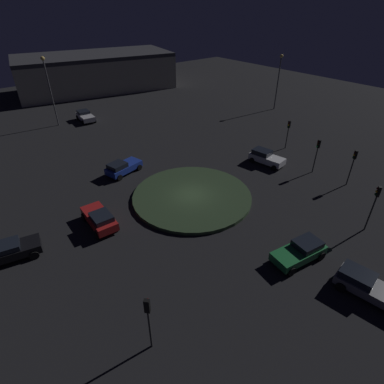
{
  "coord_description": "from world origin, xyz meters",
  "views": [
    {
      "loc": [
        19.76,
        -16.23,
        16.97
      ],
      "look_at": [
        0.0,
        0.0,
        0.64
      ],
      "focal_mm": 28.9,
      "sensor_mm": 36.0,
      "label": 1
    }
  ],
  "objects_px": {
    "car_grey": "(369,286)",
    "car_black": "(8,251)",
    "car_blue": "(123,167)",
    "car_silver": "(85,116)",
    "car_red": "(100,218)",
    "car_white": "(266,157)",
    "traffic_light_southeast": "(148,314)",
    "streetlamp_northwest": "(279,74)",
    "streetlamp_west": "(48,81)",
    "traffic_light_northeast": "(353,161)",
    "car_green": "(300,251)",
    "traffic_light_north": "(288,129)",
    "store_building": "(96,72)",
    "traffic_light_north_near": "(317,150)",
    "traffic_light_northeast_near": "(375,200)"
  },
  "relations": [
    {
      "from": "car_grey",
      "to": "car_black",
      "type": "xyz_separation_m",
      "value": [
        -18.73,
        -17.59,
        -0.0
      ]
    },
    {
      "from": "car_blue",
      "to": "car_silver",
      "type": "distance_m",
      "value": 19.56
    },
    {
      "from": "car_red",
      "to": "car_white",
      "type": "height_order",
      "value": "car_white"
    },
    {
      "from": "traffic_light_southeast",
      "to": "streetlamp_northwest",
      "type": "distance_m",
      "value": 46.94
    },
    {
      "from": "streetlamp_west",
      "to": "traffic_light_northeast",
      "type": "bearing_deg",
      "value": 24.98
    },
    {
      "from": "car_grey",
      "to": "car_green",
      "type": "xyz_separation_m",
      "value": [
        -4.78,
        -0.64,
        -0.0
      ]
    },
    {
      "from": "car_white",
      "to": "streetlamp_northwest",
      "type": "xyz_separation_m",
      "value": [
        -12.53,
        17.76,
        5.12
      ]
    },
    {
      "from": "traffic_light_north",
      "to": "streetlamp_west",
      "type": "height_order",
      "value": "streetlamp_west"
    },
    {
      "from": "car_white",
      "to": "streetlamp_northwest",
      "type": "relative_size",
      "value": 0.48
    },
    {
      "from": "car_blue",
      "to": "streetlamp_west",
      "type": "xyz_separation_m",
      "value": [
        -19.98,
        -0.24,
        5.8
      ]
    },
    {
      "from": "car_grey",
      "to": "streetlamp_northwest",
      "type": "height_order",
      "value": "streetlamp_northwest"
    },
    {
      "from": "car_black",
      "to": "store_building",
      "type": "height_order",
      "value": "store_building"
    },
    {
      "from": "car_grey",
      "to": "car_blue",
      "type": "bearing_deg",
      "value": -177.78
    },
    {
      "from": "car_green",
      "to": "car_black",
      "type": "bearing_deg",
      "value": -30.12
    },
    {
      "from": "car_silver",
      "to": "car_white",
      "type": "bearing_deg",
      "value": 25.37
    },
    {
      "from": "car_blue",
      "to": "traffic_light_north_near",
      "type": "xyz_separation_m",
      "value": [
        13.35,
        16.74,
        2.01
      ]
    },
    {
      "from": "traffic_light_northeast_near",
      "to": "traffic_light_southeast",
      "type": "height_order",
      "value": "traffic_light_northeast_near"
    },
    {
      "from": "car_black",
      "to": "traffic_light_northeast_near",
      "type": "bearing_deg",
      "value": 159.02
    },
    {
      "from": "car_grey",
      "to": "traffic_light_southeast",
      "type": "xyz_separation_m",
      "value": [
        -6.05,
        -13.1,
        2.09
      ]
    },
    {
      "from": "traffic_light_north_near",
      "to": "car_silver",
      "type": "bearing_deg",
      "value": -49.97
    },
    {
      "from": "traffic_light_northeast",
      "to": "traffic_light_north_near",
      "type": "bearing_deg",
      "value": -54.16
    },
    {
      "from": "traffic_light_northeast",
      "to": "car_blue",
      "type": "bearing_deg",
      "value": -14.42
    },
    {
      "from": "car_grey",
      "to": "traffic_light_northeast_near",
      "type": "height_order",
      "value": "traffic_light_northeast_near"
    },
    {
      "from": "car_red",
      "to": "car_black",
      "type": "xyz_separation_m",
      "value": [
        -0.66,
        -7.06,
        -0.03
      ]
    },
    {
      "from": "store_building",
      "to": "car_blue",
      "type": "bearing_deg",
      "value": 80.81
    },
    {
      "from": "traffic_light_north",
      "to": "traffic_light_north_near",
      "type": "xyz_separation_m",
      "value": [
        5.9,
        -2.99,
        0.13
      ]
    },
    {
      "from": "car_white",
      "to": "streetlamp_northwest",
      "type": "distance_m",
      "value": 22.33
    },
    {
      "from": "car_blue",
      "to": "car_white",
      "type": "relative_size",
      "value": 1.02
    },
    {
      "from": "car_grey",
      "to": "store_building",
      "type": "xyz_separation_m",
      "value": [
        -61.75,
        9.65,
        2.74
      ]
    },
    {
      "from": "traffic_light_north",
      "to": "car_blue",
      "type": "bearing_deg",
      "value": -25.04
    },
    {
      "from": "car_black",
      "to": "traffic_light_northeast",
      "type": "height_order",
      "value": "traffic_light_northeast"
    },
    {
      "from": "car_silver",
      "to": "streetlamp_northwest",
      "type": "relative_size",
      "value": 0.47
    },
    {
      "from": "traffic_light_northeast",
      "to": "traffic_light_southeast",
      "type": "bearing_deg",
      "value": 35.16
    },
    {
      "from": "car_blue",
      "to": "store_building",
      "type": "relative_size",
      "value": 0.13
    },
    {
      "from": "car_black",
      "to": "traffic_light_northeast_near",
      "type": "distance_m",
      "value": 28.89
    },
    {
      "from": "car_blue",
      "to": "store_building",
      "type": "distance_m",
      "value": 39.24
    },
    {
      "from": "car_silver",
      "to": "streetlamp_west",
      "type": "distance_m",
      "value": 7.14
    },
    {
      "from": "traffic_light_northeast",
      "to": "traffic_light_northeast_near",
      "type": "height_order",
      "value": "traffic_light_northeast_near"
    },
    {
      "from": "car_silver",
      "to": "traffic_light_north",
      "type": "distance_m",
      "value": 31.07
    },
    {
      "from": "car_white",
      "to": "car_silver",
      "type": "height_order",
      "value": "car_white"
    },
    {
      "from": "car_grey",
      "to": "car_silver",
      "type": "xyz_separation_m",
      "value": [
        -44.4,
        -0.57,
        0.01
      ]
    },
    {
      "from": "car_grey",
      "to": "car_blue",
      "type": "distance_m",
      "value": 25.61
    },
    {
      "from": "car_green",
      "to": "traffic_light_northeast",
      "type": "height_order",
      "value": "traffic_light_northeast"
    },
    {
      "from": "traffic_light_northeast",
      "to": "traffic_light_northeast_near",
      "type": "relative_size",
      "value": 0.91
    },
    {
      "from": "traffic_light_southeast",
      "to": "streetlamp_northwest",
      "type": "height_order",
      "value": "streetlamp_northwest"
    },
    {
      "from": "traffic_light_north",
      "to": "car_black",
      "type": "bearing_deg",
      "value": -6.02
    },
    {
      "from": "car_red",
      "to": "store_building",
      "type": "xyz_separation_m",
      "value": [
        -43.68,
        20.18,
        2.71
      ]
    },
    {
      "from": "car_green",
      "to": "car_black",
      "type": "relative_size",
      "value": 0.95
    },
    {
      "from": "car_grey",
      "to": "car_white",
      "type": "distance_m",
      "value": 19.36
    },
    {
      "from": "car_grey",
      "to": "car_green",
      "type": "height_order",
      "value": "car_grey"
    }
  ]
}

